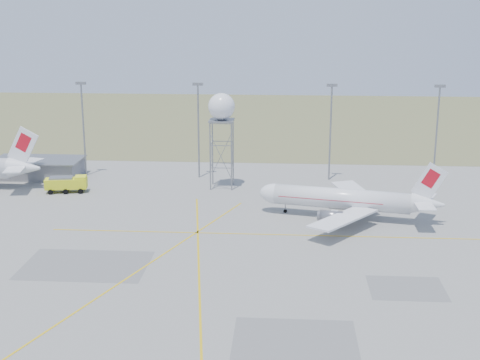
{
  "coord_description": "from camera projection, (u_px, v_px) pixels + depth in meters",
  "views": [
    {
      "loc": [
        8.49,
        -73.42,
        36.84
      ],
      "look_at": [
        0.68,
        40.0,
        6.49
      ],
      "focal_mm": 50.0,
      "sensor_mm": 36.0,
      "label": 1
    }
  ],
  "objects": [
    {
      "name": "mast_a",
      "position": [
        83.0,
        121.0,
        143.66
      ],
      "size": [
        2.2,
        0.5,
        20.5
      ],
      "color": "gray",
      "rests_on": "ground"
    },
    {
      "name": "mast_b",
      "position": [
        198.0,
        122.0,
        142.0
      ],
      "size": [
        2.2,
        0.5,
        20.5
      ],
      "color": "gray",
      "rests_on": "ground"
    },
    {
      "name": "grass_strip",
      "position": [
        259.0,
        120.0,
        215.78
      ],
      "size": [
        400.0,
        120.0,
        0.03
      ],
      "primitive_type": "cube",
      "color": "#4E5D33",
      "rests_on": "ground"
    },
    {
      "name": "ground",
      "position": [
        212.0,
        317.0,
        80.84
      ],
      "size": [
        400.0,
        400.0,
        0.0
      ],
      "primitive_type": "plane",
      "color": "gray",
      "rests_on": "ground"
    },
    {
      "name": "airliner_main",
      "position": [
        345.0,
        199.0,
        116.98
      ],
      "size": [
        32.17,
        30.77,
        11.0
      ],
      "rotation": [
        0.0,
        0.0,
        2.93
      ],
      "color": "white",
      "rests_on": "ground"
    },
    {
      "name": "mast_d",
      "position": [
        437.0,
        125.0,
        138.68
      ],
      "size": [
        2.2,
        0.5,
        20.5
      ],
      "color": "gray",
      "rests_on": "ground"
    },
    {
      "name": "mast_c",
      "position": [
        331.0,
        124.0,
        140.14
      ],
      "size": [
        2.2,
        0.5,
        20.5
      ],
      "color": "gray",
      "rests_on": "ground"
    },
    {
      "name": "radar_tower",
      "position": [
        222.0,
        135.0,
        134.54
      ],
      "size": [
        5.35,
        5.35,
        19.37
      ],
      "color": "gray",
      "rests_on": "ground"
    },
    {
      "name": "fire_truck",
      "position": [
        67.0,
        185.0,
        133.31
      ],
      "size": [
        8.52,
        4.4,
        3.27
      ],
      "rotation": [
        0.0,
        0.0,
        0.17
      ],
      "color": "yellow",
      "rests_on": "ground"
    },
    {
      "name": "building_grey",
      "position": [
        38.0,
        168.0,
        145.0
      ],
      "size": [
        19.0,
        10.0,
        3.9
      ],
      "color": "gray",
      "rests_on": "ground"
    }
  ]
}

